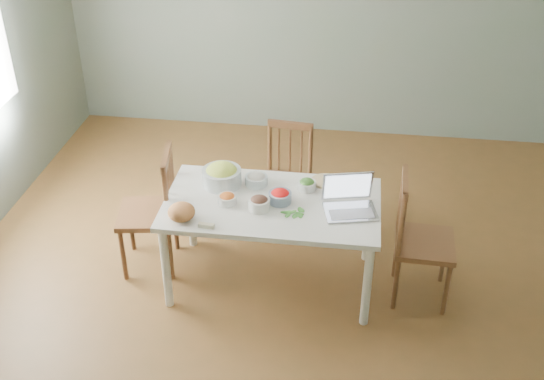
# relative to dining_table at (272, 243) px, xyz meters

# --- Properties ---
(floor) EXTENTS (5.00, 5.00, 0.00)m
(floor) POSITION_rel_dining_table_xyz_m (0.09, 0.05, -0.35)
(floor) COLOR brown
(floor) RESTS_ON ground
(wall_back) EXTENTS (5.00, 0.00, 2.70)m
(wall_back) POSITION_rel_dining_table_xyz_m (0.09, 2.55, 1.00)
(wall_back) COLOR slate
(wall_back) RESTS_ON ground
(dining_table) EXTENTS (1.51, 0.85, 0.71)m
(dining_table) POSITION_rel_dining_table_xyz_m (0.00, 0.00, 0.00)
(dining_table) COLOR silver
(dining_table) RESTS_ON floor
(chair_far) EXTENTS (0.43, 0.42, 0.90)m
(chair_far) POSITION_rel_dining_table_xyz_m (0.01, 0.71, 0.10)
(chair_far) COLOR brown
(chair_far) RESTS_ON floor
(chair_left) EXTENTS (0.48, 0.49, 0.98)m
(chair_left) POSITION_rel_dining_table_xyz_m (-0.96, 0.08, 0.14)
(chair_left) COLOR brown
(chair_left) RESTS_ON floor
(chair_right) EXTENTS (0.42, 0.44, 0.97)m
(chair_right) POSITION_rel_dining_table_xyz_m (1.08, -0.01, 0.13)
(chair_right) COLOR brown
(chair_right) RESTS_ON floor
(bread_boule) EXTENTS (0.19, 0.19, 0.12)m
(bread_boule) POSITION_rel_dining_table_xyz_m (-0.57, -0.29, 0.41)
(bread_boule) COLOR #C87F42
(bread_boule) RESTS_ON dining_table
(butter_stick) EXTENTS (0.11, 0.04, 0.03)m
(butter_stick) POSITION_rel_dining_table_xyz_m (-0.39, -0.36, 0.37)
(butter_stick) COLOR beige
(butter_stick) RESTS_ON dining_table
(bowl_squash) EXTENTS (0.32, 0.32, 0.17)m
(bowl_squash) POSITION_rel_dining_table_xyz_m (-0.39, 0.18, 0.44)
(bowl_squash) COLOR #E1EA6D
(bowl_squash) RESTS_ON dining_table
(bowl_carrot) EXTENTS (0.17, 0.17, 0.07)m
(bowl_carrot) POSITION_rel_dining_table_xyz_m (-0.31, -0.05, 0.39)
(bowl_carrot) COLOR orange
(bowl_carrot) RESTS_ON dining_table
(bowl_onion) EXTENTS (0.19, 0.19, 0.09)m
(bowl_onion) POSITION_rel_dining_table_xyz_m (-0.15, 0.22, 0.40)
(bowl_onion) COLOR beige
(bowl_onion) RESTS_ON dining_table
(bowl_mushroom) EXTENTS (0.18, 0.18, 0.10)m
(bowl_mushroom) POSITION_rel_dining_table_xyz_m (-0.08, -0.10, 0.40)
(bowl_mushroom) COLOR black
(bowl_mushroom) RESTS_ON dining_table
(bowl_redpep) EXTENTS (0.17, 0.17, 0.10)m
(bowl_redpep) POSITION_rel_dining_table_xyz_m (0.06, 0.01, 0.40)
(bowl_redpep) COLOR red
(bowl_redpep) RESTS_ON dining_table
(bowl_broccoli) EXTENTS (0.18, 0.18, 0.08)m
(bowl_broccoli) POSITION_rel_dining_table_xyz_m (0.23, 0.20, 0.40)
(bowl_broccoli) COLOR #2E5F1E
(bowl_broccoli) RESTS_ON dining_table
(flatbread) EXTENTS (0.23, 0.23, 0.02)m
(flatbread) POSITION_rel_dining_table_xyz_m (0.35, 0.32, 0.36)
(flatbread) COLOR #CAB190
(flatbread) RESTS_ON dining_table
(basil_bunch) EXTENTS (0.19, 0.19, 0.02)m
(basil_bunch) POSITION_rel_dining_table_xyz_m (0.16, -0.12, 0.37)
(basil_bunch) COLOR #337021
(basil_bunch) RESTS_ON dining_table
(laptop) EXTENTS (0.41, 0.36, 0.25)m
(laptop) POSITION_rel_dining_table_xyz_m (0.55, -0.06, 0.48)
(laptop) COLOR #B9B9C0
(laptop) RESTS_ON dining_table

